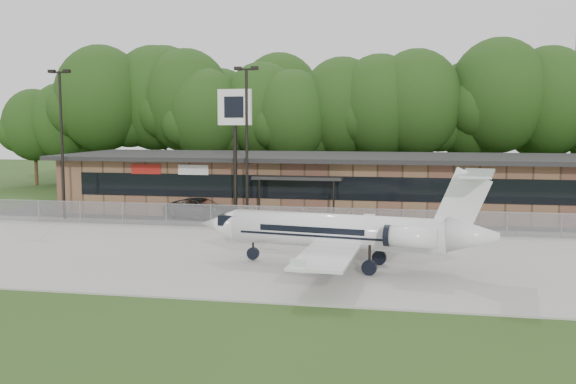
% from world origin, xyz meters
% --- Properties ---
extents(ground, '(160.00, 160.00, 0.00)m').
position_xyz_m(ground, '(0.00, 0.00, 0.00)').
color(ground, '#284117').
rests_on(ground, ground).
extents(apron, '(64.00, 18.00, 0.08)m').
position_xyz_m(apron, '(0.00, 8.00, 0.04)').
color(apron, '#9E9B93').
rests_on(apron, ground).
extents(parking_lot, '(50.00, 9.00, 0.06)m').
position_xyz_m(parking_lot, '(0.00, 19.50, 0.03)').
color(parking_lot, '#383835').
rests_on(parking_lot, ground).
extents(terminal, '(41.00, 11.65, 4.30)m').
position_xyz_m(terminal, '(-0.00, 23.94, 2.18)').
color(terminal, brown).
rests_on(terminal, ground).
extents(fence, '(46.00, 0.04, 1.52)m').
position_xyz_m(fence, '(0.00, 15.00, 0.78)').
color(fence, gray).
rests_on(fence, ground).
extents(treeline, '(72.00, 12.00, 15.00)m').
position_xyz_m(treeline, '(0.00, 42.00, 7.50)').
color(treeline, '#193912').
rests_on(treeline, ground).
extents(radio_mast, '(0.20, 0.20, 25.00)m').
position_xyz_m(radio_mast, '(22.00, 48.00, 12.50)').
color(radio_mast, gray).
rests_on(radio_mast, ground).
extents(light_pole_left, '(1.55, 0.30, 10.23)m').
position_xyz_m(light_pole_left, '(-18.00, 16.50, 5.98)').
color(light_pole_left, black).
rests_on(light_pole_left, ground).
extents(light_pole_mid, '(1.55, 0.30, 10.23)m').
position_xyz_m(light_pole_mid, '(-5.00, 16.50, 5.98)').
color(light_pole_mid, black).
rests_on(light_pole_mid, ground).
extents(business_jet, '(14.11, 12.64, 4.75)m').
position_xyz_m(business_jet, '(2.62, 5.16, 1.70)').
color(business_jet, white).
rests_on(business_jet, ground).
extents(suv, '(5.80, 4.09, 1.47)m').
position_xyz_m(suv, '(-8.78, 18.38, 0.73)').
color(suv, '#343537').
rests_on(suv, ground).
extents(pole_sign, '(2.33, 0.63, 8.83)m').
position_xyz_m(pole_sign, '(-5.87, 16.79, 6.76)').
color(pole_sign, black).
rests_on(pole_sign, ground).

